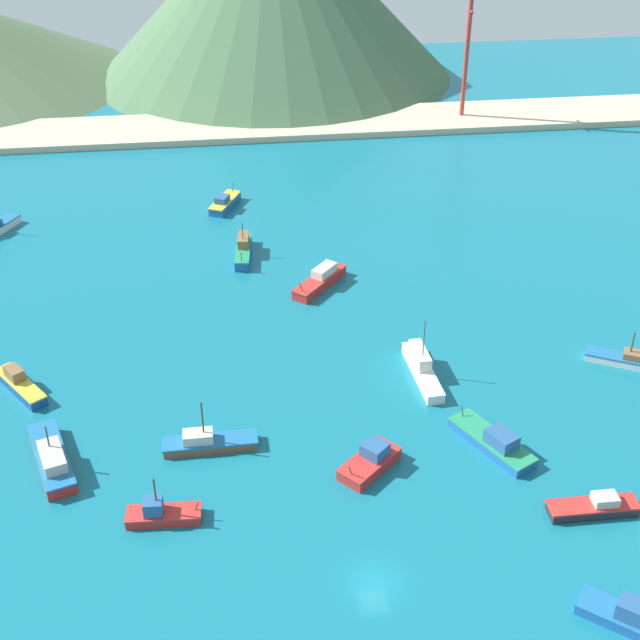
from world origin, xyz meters
The scene contains 16 objects.
ground centered at (0.00, 30.00, -0.25)m, with size 260.00×280.00×0.50m.
fishing_boat_0 centered at (22.01, 5.80, 0.70)m, with size 8.62×2.33×2.02m.
fishing_boat_1 centered at (19.49, -6.52, 0.91)m, with size 7.05×6.43×2.64m.
fishing_boat_2 centered at (-13.87, 19.62, 0.76)m, with size 9.79×2.62×5.90m.
fishing_boat_3 centered at (10.78, 29.46, 1.07)m, with size 2.71×11.06×7.37m.
fishing_boat_5 centered at (-29.41, 18.80, 1.02)m, with size 6.21×11.35×5.13m.
fishing_boat_6 centered at (2.18, 14.50, 0.92)m, with size 7.17×6.97×2.64m.
fishing_boat_7 centered at (15.29, 15.98, 0.87)m, with size 7.42×10.40×2.59m.
fishing_boat_8 centered at (-8.11, 61.32, 1.01)m, with size 2.97×9.54×5.18m.
fishing_boat_9 centered at (-34.67, 32.13, 0.88)m, with size 6.80×8.32×2.59m.
fishing_boat_10 centered at (1.76, 51.27, 0.96)m, with size 8.28×9.15×2.88m.
fishing_boat_12 centered at (35.01, 28.73, 0.65)m, with size 8.82×6.15×4.51m.
fishing_boat_13 centered at (-10.25, 77.88, 0.86)m, with size 5.45×8.13×2.79m.
fishing_boat_15 centered at (-18.33, 9.87, 0.80)m, with size 7.10×2.64×5.13m.
beach_strip centered at (0.00, 113.22, 0.60)m, with size 247.00×15.50×1.20m, color #C6B793.
radio_tower centered at (37.63, 112.94, 17.35)m, with size 3.40×2.72×34.03m.
Camera 1 is at (-11.07, -50.86, 59.56)m, focal length 49.33 mm.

